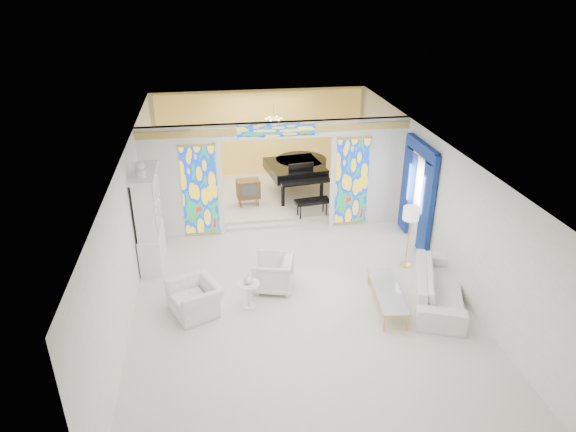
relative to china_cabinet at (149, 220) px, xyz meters
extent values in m
plane|color=silver|center=(3.22, -0.60, -1.17)|extent=(12.00, 12.00, 0.00)
cube|color=white|center=(3.22, -0.60, 1.83)|extent=(7.00, 12.00, 0.02)
cube|color=silver|center=(3.22, 5.40, 0.33)|extent=(7.00, 0.02, 3.00)
cube|color=silver|center=(3.22, -6.60, 0.33)|extent=(7.00, 0.02, 3.00)
cube|color=silver|center=(-0.28, -0.60, 0.33)|extent=(0.02, 12.00, 3.00)
cube|color=silver|center=(6.72, -0.60, 0.33)|extent=(0.02, 12.00, 3.00)
cube|color=silver|center=(0.72, 1.40, 0.33)|extent=(2.00, 0.18, 3.00)
cube|color=silver|center=(5.72, 1.40, 0.33)|extent=(2.00, 0.18, 3.00)
cube|color=silver|center=(3.22, 1.40, 1.63)|extent=(3.00, 0.18, 0.40)
cube|color=white|center=(1.72, 1.30, 0.13)|extent=(0.12, 0.06, 2.60)
cube|color=white|center=(4.72, 1.30, 0.13)|extent=(0.12, 0.06, 2.60)
cube|color=white|center=(3.22, 1.30, 1.48)|extent=(3.24, 0.06, 0.12)
cube|color=gold|center=(3.22, 1.30, 1.65)|extent=(7.00, 0.05, 0.18)
cube|color=gold|center=(1.19, 1.29, 0.13)|extent=(0.90, 0.04, 2.40)
cube|color=gold|center=(5.25, 1.29, 0.13)|extent=(0.90, 0.04, 2.40)
cube|color=gold|center=(3.22, 1.29, 1.65)|extent=(2.00, 0.04, 0.34)
cube|color=silver|center=(3.22, 3.50, -1.08)|extent=(6.80, 3.80, 0.18)
cube|color=#F2C254|center=(3.22, 5.28, 0.33)|extent=(6.70, 0.10, 2.90)
cylinder|color=gold|center=(3.42, 3.40, 1.38)|extent=(0.48, 0.48, 0.30)
cube|color=navy|center=(6.62, -0.55, 0.18)|extent=(0.12, 0.55, 2.60)
cube|color=navy|center=(6.62, 0.75, 0.18)|extent=(0.12, 0.55, 2.60)
cube|color=navy|center=(6.62, 0.10, 1.38)|extent=(0.14, 1.70, 0.30)
cube|color=gold|center=(6.62, 0.10, 1.21)|extent=(0.12, 1.50, 0.06)
cube|color=white|center=(0.00, 0.00, -0.72)|extent=(0.50, 1.40, 0.90)
cube|color=white|center=(0.00, 0.00, 0.43)|extent=(0.44, 1.30, 1.40)
cube|color=silver|center=(0.23, 0.00, 0.43)|extent=(0.01, 1.20, 1.30)
cube|color=white|center=(0.00, 0.00, 1.17)|extent=(0.56, 1.46, 0.08)
cylinder|color=white|center=(0.00, -0.35, 1.29)|extent=(0.22, 0.22, 0.16)
sphere|color=white|center=(0.00, -0.35, 1.45)|extent=(0.20, 0.20, 0.20)
imported|color=white|center=(1.01, -2.16, -0.83)|extent=(1.25, 1.32, 0.67)
imported|color=silver|center=(2.72, -1.54, -0.78)|extent=(1.03, 1.02, 0.78)
imported|color=white|center=(6.17, -2.57, -0.81)|extent=(1.79, 2.65, 0.72)
cylinder|color=white|center=(2.13, -2.15, -0.61)|extent=(0.52, 0.52, 0.03)
cylinder|color=white|center=(2.13, -2.15, -0.89)|extent=(0.09, 0.09, 0.54)
cylinder|color=white|center=(2.13, -2.15, -1.15)|extent=(0.35, 0.35, 0.03)
imported|color=white|center=(2.13, -2.15, -0.49)|extent=(0.21, 0.21, 0.21)
cube|color=silver|center=(5.01, -2.58, -0.79)|extent=(0.73, 1.81, 0.04)
cube|color=gold|center=(5.01, -2.58, -0.81)|extent=(0.76, 1.85, 0.03)
cube|color=gold|center=(4.68, -3.39, -0.99)|extent=(0.04, 0.04, 0.36)
cube|color=gold|center=(5.14, -3.44, -0.99)|extent=(0.04, 0.04, 0.36)
cube|color=gold|center=(4.88, -1.72, -0.99)|extent=(0.04, 0.04, 0.36)
cube|color=gold|center=(5.34, -1.77, -0.99)|extent=(0.04, 0.04, 0.36)
cylinder|color=gold|center=(6.02, -1.04, -1.16)|extent=(0.30, 0.30, 0.03)
cylinder|color=gold|center=(6.02, -1.04, -0.47)|extent=(0.03, 0.03, 1.40)
cylinder|color=white|center=(6.02, -1.04, 0.21)|extent=(0.43, 0.43, 0.30)
cube|color=black|center=(4.03, 3.32, -0.16)|extent=(1.80, 1.89, 0.31)
cylinder|color=black|center=(4.30, 3.74, -0.16)|extent=(1.77, 1.77, 0.31)
cube|color=black|center=(4.16, 2.34, -0.20)|extent=(1.51, 0.52, 0.11)
cube|color=white|center=(4.17, 2.25, -0.18)|extent=(1.37, 0.29, 0.03)
cube|color=black|center=(4.11, 2.72, 0.08)|extent=(0.76, 0.14, 0.27)
cube|color=black|center=(4.25, 1.69, -0.55)|extent=(1.03, 0.51, 0.09)
cylinder|color=black|center=(3.54, 2.48, -0.65)|extent=(0.12, 0.12, 0.68)
cylinder|color=black|center=(4.73, 2.64, -0.65)|extent=(0.12, 0.12, 0.68)
cylinder|color=black|center=(4.05, 3.98, -0.65)|extent=(0.12, 0.12, 0.68)
cube|color=brown|center=(2.54, 2.72, -0.48)|extent=(0.70, 0.51, 0.54)
cube|color=#3A3F3D|center=(2.56, 2.49, -0.45)|extent=(0.43, 0.06, 0.34)
cone|color=brown|center=(2.30, 2.54, -0.87)|extent=(0.04, 0.04, 0.24)
cone|color=brown|center=(2.82, 2.58, -0.87)|extent=(0.04, 0.04, 0.24)
cone|color=brown|center=(2.27, 2.86, -0.87)|extent=(0.04, 0.04, 0.24)
cone|color=brown|center=(2.79, 2.90, -0.87)|extent=(0.04, 0.04, 0.24)
camera|label=1|loc=(1.54, -11.17, 5.25)|focal=32.00mm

